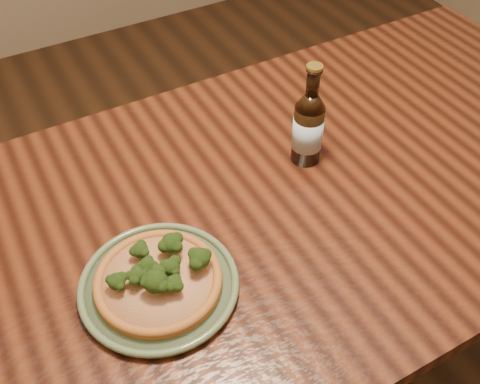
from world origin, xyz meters
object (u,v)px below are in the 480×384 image
plate (159,285)px  beer_bottle (308,127)px  table (313,206)px  pizza (159,278)px

plate → beer_bottle: bearing=21.3°
table → beer_bottle: bearing=81.5°
plate → beer_bottle: 0.46m
beer_bottle → table: bearing=-116.3°
plate → pizza: bearing=15.8°
pizza → beer_bottle: 0.46m
table → pizza: 0.44m
pizza → beer_bottle: bearing=21.4°
table → pizza: bearing=-166.2°
pizza → beer_bottle: size_ratio=0.95×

